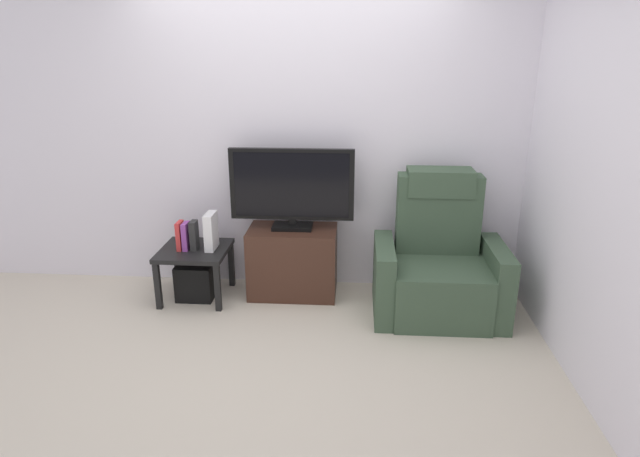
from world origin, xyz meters
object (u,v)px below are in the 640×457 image
(book_leftmost, at_px, (180,236))
(book_middle, at_px, (186,236))
(game_console, at_px, (211,231))
(book_rightmost, at_px, (194,235))
(television, at_px, (292,187))
(subwoofer_box, at_px, (197,280))
(recliner_armchair, at_px, (438,266))
(side_table, at_px, (195,256))
(tv_stand, at_px, (293,261))

(book_leftmost, xyz_separation_m, book_middle, (0.05, 0.00, -0.00))
(game_console, bearing_deg, book_rightmost, -167.05)
(television, distance_m, subwoofer_box, 1.11)
(recliner_armchair, distance_m, book_middle, 2.00)
(television, distance_m, book_leftmost, 0.97)
(subwoofer_box, xyz_separation_m, game_console, (0.15, 0.01, 0.42))
(side_table, distance_m, book_rightmost, 0.19)
(book_middle, bearing_deg, side_table, 21.20)
(recliner_armchair, bearing_deg, book_middle, 172.06)
(subwoofer_box, distance_m, book_rightmost, 0.40)
(tv_stand, height_order, book_leftmost, book_leftmost)
(recliner_armchair, height_order, subwoofer_box, recliner_armchair)
(television, xyz_separation_m, side_table, (-0.79, -0.13, -0.56))
(book_middle, distance_m, game_console, 0.20)
(recliner_armchair, bearing_deg, tv_stand, 163.77)
(recliner_armchair, relative_size, book_leftmost, 4.70)
(book_leftmost, bearing_deg, recliner_armchair, -2.29)
(book_leftmost, xyz_separation_m, book_rightmost, (0.11, 0.00, 0.00))
(side_table, bearing_deg, tv_stand, 8.33)
(recliner_armchair, distance_m, game_console, 1.81)
(tv_stand, bearing_deg, book_rightmost, -170.07)
(book_middle, height_order, game_console, game_console)
(book_rightmost, relative_size, game_console, 0.80)
(recliner_armchair, relative_size, game_console, 3.65)
(side_table, bearing_deg, book_leftmost, -168.69)
(side_table, height_order, game_console, game_console)
(television, relative_size, game_console, 3.34)
(tv_stand, height_order, book_rightmost, book_rightmost)
(book_middle, bearing_deg, book_leftmost, 180.00)
(side_table, xyz_separation_m, book_middle, (-0.05, -0.02, 0.18))
(television, relative_size, subwoofer_box, 3.36)
(book_rightmost, bearing_deg, book_leftmost, 180.00)
(subwoofer_box, xyz_separation_m, book_rightmost, (0.01, -0.02, 0.40))
(television, height_order, game_console, television)
(game_console, bearing_deg, tv_stand, 9.31)
(book_leftmost, relative_size, book_rightmost, 0.97)
(subwoofer_box, relative_size, book_middle, 1.32)
(side_table, bearing_deg, subwoofer_box, 180.00)
(television, distance_m, book_middle, 0.93)
(tv_stand, height_order, book_middle, book_middle)
(side_table, relative_size, book_leftmost, 2.35)
(book_leftmost, distance_m, book_rightmost, 0.11)
(television, distance_m, game_console, 0.74)
(television, bearing_deg, side_table, -170.33)
(television, xyz_separation_m, book_rightmost, (-0.77, -0.15, -0.37))
(television, xyz_separation_m, recliner_armchair, (1.15, -0.24, -0.54))
(book_leftmost, bearing_deg, side_table, 11.31)
(side_table, distance_m, book_leftmost, 0.21)
(tv_stand, bearing_deg, book_middle, -170.84)
(side_table, bearing_deg, game_console, 3.95)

